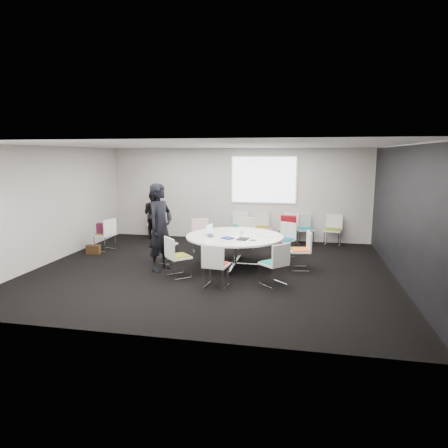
% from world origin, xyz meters
% --- Properties ---
extents(room_shell, '(8.08, 7.08, 2.88)m').
position_xyz_m(room_shell, '(0.09, 0.00, 1.40)').
color(room_shell, black).
rests_on(room_shell, ground).
extents(conference_table, '(2.27, 2.27, 0.73)m').
position_xyz_m(conference_table, '(0.45, 0.42, 0.55)').
color(conference_table, silver).
rests_on(conference_table, ground).
extents(projection_screen, '(1.90, 0.03, 1.35)m').
position_xyz_m(projection_screen, '(0.80, 3.46, 1.85)').
color(projection_screen, white).
rests_on(projection_screen, room_shell).
extents(chair_ring_a, '(0.52, 0.53, 0.88)m').
position_xyz_m(chair_ring_a, '(1.97, 0.43, 0.28)').
color(chair_ring_a, silver).
rests_on(chair_ring_a, ground).
extents(chair_ring_b, '(0.61, 0.61, 0.88)m').
position_xyz_m(chair_ring_b, '(1.56, 1.48, 0.28)').
color(chair_ring_b, silver).
rests_on(chair_ring_b, ground).
extents(chair_ring_c, '(0.50, 0.48, 0.88)m').
position_xyz_m(chair_ring_c, '(0.47, 2.10, 0.28)').
color(chair_ring_c, silver).
rests_on(chair_ring_c, ground).
extents(chair_ring_d, '(0.59, 0.58, 0.88)m').
position_xyz_m(chair_ring_d, '(-0.68, 1.63, 0.28)').
color(chair_ring_d, silver).
rests_on(chair_ring_d, ground).
extents(chair_ring_e, '(0.50, 0.51, 0.88)m').
position_xyz_m(chair_ring_e, '(-1.25, 0.39, 0.28)').
color(chair_ring_e, silver).
rests_on(chair_ring_e, ground).
extents(chair_ring_f, '(0.64, 0.64, 0.88)m').
position_xyz_m(chair_ring_f, '(-0.58, -0.68, 0.28)').
color(chair_ring_f, silver).
rests_on(chair_ring_f, ground).
extents(chair_ring_g, '(0.51, 0.50, 0.88)m').
position_xyz_m(chair_ring_g, '(0.35, -1.16, 0.28)').
color(chair_ring_g, silver).
rests_on(chair_ring_g, ground).
extents(chair_ring_h, '(0.64, 0.64, 0.88)m').
position_xyz_m(chair_ring_h, '(1.47, -0.82, 0.28)').
color(chair_ring_h, silver).
rests_on(chair_ring_h, ground).
extents(chair_back_a, '(0.47, 0.45, 0.88)m').
position_xyz_m(chair_back_a, '(0.11, 3.17, 0.28)').
color(chair_back_a, silver).
rests_on(chair_back_a, ground).
extents(chair_back_b, '(0.57, 0.56, 0.88)m').
position_xyz_m(chair_back_b, '(0.82, 3.16, 0.28)').
color(chair_back_b, silver).
rests_on(chair_back_b, ground).
extents(chair_back_c, '(0.59, 0.58, 0.88)m').
position_xyz_m(chair_back_c, '(1.60, 3.13, 0.28)').
color(chair_back_c, silver).
rests_on(chair_back_c, ground).
extents(chair_back_d, '(0.57, 0.56, 0.88)m').
position_xyz_m(chair_back_d, '(2.06, 3.15, 0.28)').
color(chair_back_d, silver).
rests_on(chair_back_d, ground).
extents(chair_back_e, '(0.55, 0.54, 0.88)m').
position_xyz_m(chair_back_e, '(2.86, 3.15, 0.28)').
color(chair_back_e, silver).
rests_on(chair_back_e, ground).
extents(chair_spare_left, '(0.56, 0.57, 0.88)m').
position_xyz_m(chair_spare_left, '(-3.30, 1.26, 0.28)').
color(chair_spare_left, silver).
rests_on(chair_spare_left, ground).
extents(chair_person_back, '(0.48, 0.47, 0.88)m').
position_xyz_m(chair_person_back, '(-2.55, 3.16, 0.28)').
color(chair_person_back, silver).
rests_on(chair_person_back, ground).
extents(person_main, '(0.67, 0.83, 1.97)m').
position_xyz_m(person_main, '(-1.13, -0.23, 0.99)').
color(person_main, black).
rests_on(person_main, ground).
extents(person_back, '(0.88, 0.77, 1.53)m').
position_xyz_m(person_back, '(-2.55, 2.99, 0.76)').
color(person_back, black).
rests_on(person_back, ground).
extents(laptop, '(0.34, 0.40, 0.03)m').
position_xyz_m(laptop, '(-0.06, 0.28, 0.74)').
color(laptop, '#333338').
rests_on(laptop, conference_table).
extents(laptop_lid, '(0.09, 0.29, 0.22)m').
position_xyz_m(laptop_lid, '(-0.16, 0.42, 0.86)').
color(laptop_lid, silver).
rests_on(laptop_lid, conference_table).
extents(notebook_black, '(0.26, 0.33, 0.02)m').
position_xyz_m(notebook_black, '(0.70, 0.04, 0.74)').
color(notebook_black, black).
rests_on(notebook_black, conference_table).
extents(tablet_folio, '(0.33, 0.31, 0.03)m').
position_xyz_m(tablet_folio, '(0.36, 0.05, 0.74)').
color(tablet_folio, navy).
rests_on(tablet_folio, conference_table).
extents(papers_right, '(0.37, 0.34, 0.00)m').
position_xyz_m(papers_right, '(1.03, 0.76, 0.73)').
color(papers_right, silver).
rests_on(papers_right, conference_table).
extents(papers_front, '(0.35, 0.30, 0.00)m').
position_xyz_m(papers_front, '(1.19, 0.41, 0.73)').
color(papers_front, silver).
rests_on(papers_front, conference_table).
extents(cup, '(0.08, 0.08, 0.09)m').
position_xyz_m(cup, '(0.58, 0.58, 0.78)').
color(cup, white).
rests_on(cup, conference_table).
extents(phone, '(0.15, 0.09, 0.01)m').
position_xyz_m(phone, '(0.94, -0.02, 0.73)').
color(phone, black).
rests_on(phone, conference_table).
extents(maroon_bag, '(0.42, 0.22, 0.28)m').
position_xyz_m(maroon_bag, '(-3.32, 1.26, 0.62)').
color(maroon_bag, '#51152F').
rests_on(maroon_bag, chair_spare_left).
extents(brown_bag, '(0.37, 0.18, 0.24)m').
position_xyz_m(brown_bag, '(-3.41, 0.81, 0.12)').
color(brown_bag, '#362211').
rests_on(brown_bag, ground).
extents(red_jacket, '(0.45, 0.19, 0.36)m').
position_xyz_m(red_jacket, '(1.59, 2.90, 0.70)').
color(red_jacket, maroon).
rests_on(red_jacket, chair_back_c).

